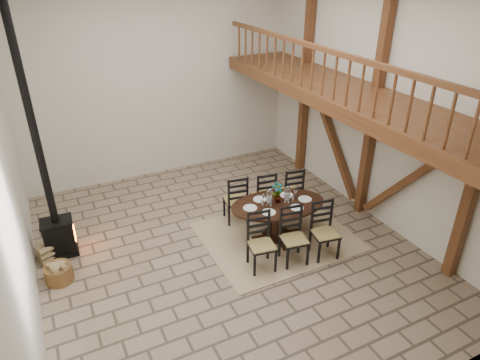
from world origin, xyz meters
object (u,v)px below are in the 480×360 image
wood_stove (52,204)px  log_basket (59,273)px  dining_table (277,220)px  log_stack (48,253)px

wood_stove → log_basket: 1.28m
wood_stove → log_basket: wood_stove is taller
wood_stove → log_basket: (-0.14, -0.82, -0.97)m
dining_table → log_basket: dining_table is taller
dining_table → log_basket: 4.28m
dining_table → log_stack: (-4.36, 1.27, -0.24)m
log_stack → log_basket: bearing=-79.9°
wood_stove → log_stack: size_ratio=11.84×
dining_table → log_basket: size_ratio=4.95×
dining_table → wood_stove: (-4.10, 1.39, 0.72)m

